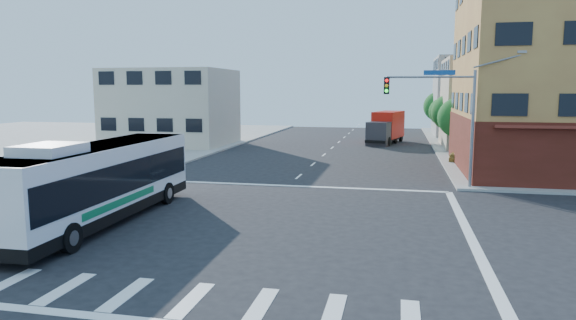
# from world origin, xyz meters

# --- Properties ---
(ground) EXTENTS (120.00, 120.00, 0.00)m
(ground) POSITION_xyz_m (0.00, 0.00, 0.00)
(ground) COLOR black
(ground) RESTS_ON ground
(sidewalk_nw) EXTENTS (50.00, 50.00, 0.15)m
(sidewalk_nw) POSITION_xyz_m (-35.00, 35.00, 0.07)
(sidewalk_nw) COLOR gray
(sidewalk_nw) RESTS_ON ground
(building_east_near) EXTENTS (12.06, 10.06, 9.00)m
(building_east_near) POSITION_xyz_m (16.98, 33.98, 4.51)
(building_east_near) COLOR #B8AC8C
(building_east_near) RESTS_ON ground
(building_east_far) EXTENTS (12.06, 10.06, 10.00)m
(building_east_far) POSITION_xyz_m (16.98, 47.98, 5.01)
(building_east_far) COLOR gray
(building_east_far) RESTS_ON ground
(building_west) EXTENTS (12.06, 10.06, 8.00)m
(building_west) POSITION_xyz_m (-17.02, 29.98, 4.01)
(building_west) COLOR beige
(building_west) RESTS_ON ground
(signal_mast_ne) EXTENTS (7.91, 1.13, 8.07)m
(signal_mast_ne) POSITION_xyz_m (9.08, 10.62, 4.98)
(signal_mast_ne) COLOR gray
(signal_mast_ne) RESTS_ON ground
(street_tree_a) EXTENTS (3.60, 3.60, 5.53)m
(street_tree_a) POSITION_xyz_m (11.90, 27.92, 3.59)
(street_tree_a) COLOR #361F13
(street_tree_a) RESTS_ON ground
(street_tree_b) EXTENTS (3.80, 3.80, 5.79)m
(street_tree_b) POSITION_xyz_m (11.90, 35.92, 3.75)
(street_tree_b) COLOR #361F13
(street_tree_b) RESTS_ON ground
(street_tree_c) EXTENTS (3.40, 3.40, 5.29)m
(street_tree_c) POSITION_xyz_m (11.90, 43.92, 3.46)
(street_tree_c) COLOR #361F13
(street_tree_c) RESTS_ON ground
(street_tree_d) EXTENTS (4.00, 4.00, 6.03)m
(street_tree_d) POSITION_xyz_m (11.90, 51.92, 3.88)
(street_tree_d) COLOR #361F13
(street_tree_d) RESTS_ON ground
(transit_bus) EXTENTS (3.08, 12.99, 3.83)m
(transit_bus) POSITION_xyz_m (-6.28, -0.88, 1.87)
(transit_bus) COLOR black
(transit_bus) RESTS_ON ground
(box_truck) EXTENTS (4.07, 8.05, 3.48)m
(box_truck) POSITION_xyz_m (5.21, 36.53, 1.69)
(box_truck) COLOR #2B2A2F
(box_truck) RESTS_ON ground
(parked_car) EXTENTS (3.34, 4.89, 1.55)m
(parked_car) POSITION_xyz_m (12.04, 23.07, 0.77)
(parked_car) COLOR #B58F39
(parked_car) RESTS_ON ground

